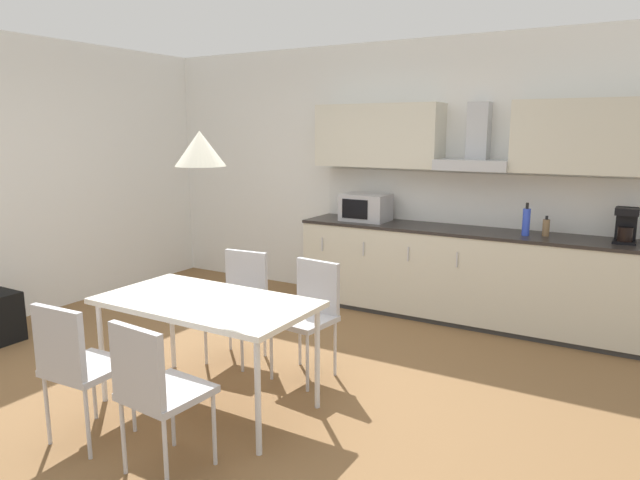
{
  "coord_description": "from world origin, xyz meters",
  "views": [
    {
      "loc": [
        2.5,
        -3.06,
        1.83
      ],
      "look_at": [
        0.31,
        0.67,
        1.0
      ],
      "focal_mm": 32.0,
      "sensor_mm": 36.0,
      "label": 1
    }
  ],
  "objects_px": {
    "chair_near_right": "(154,384)",
    "pendant_lamp": "(200,149)",
    "microwave": "(366,207)",
    "chair_near_left": "(75,359)",
    "chair_far_right": "(310,307)",
    "coffee_maker": "(626,225)",
    "bottle_brown": "(546,227)",
    "bottle_blue": "(526,222)",
    "dining_table": "(206,307)",
    "chair_far_left": "(240,294)"
  },
  "relations": [
    {
      "from": "microwave",
      "to": "chair_near_left",
      "type": "relative_size",
      "value": 0.55
    },
    {
      "from": "chair_far_left",
      "to": "microwave",
      "type": "bearing_deg",
      "value": 82.96
    },
    {
      "from": "bottle_brown",
      "to": "chair_near_right",
      "type": "xyz_separation_m",
      "value": [
        -1.36,
        -3.39,
        -0.45
      ]
    },
    {
      "from": "bottle_brown",
      "to": "microwave",
      "type": "bearing_deg",
      "value": -179.33
    },
    {
      "from": "microwave",
      "to": "chair_far_right",
      "type": "relative_size",
      "value": 0.55
    },
    {
      "from": "dining_table",
      "to": "chair_near_left",
      "type": "distance_m",
      "value": 0.85
    },
    {
      "from": "chair_near_right",
      "to": "pendant_lamp",
      "type": "height_order",
      "value": "pendant_lamp"
    },
    {
      "from": "chair_near_right",
      "to": "pendant_lamp",
      "type": "bearing_deg",
      "value": 112.36
    },
    {
      "from": "chair_near_left",
      "to": "pendant_lamp",
      "type": "xyz_separation_m",
      "value": [
        0.32,
        0.77,
        1.19
      ]
    },
    {
      "from": "coffee_maker",
      "to": "chair_far_left",
      "type": "bearing_deg",
      "value": -144.79
    },
    {
      "from": "chair_near_right",
      "to": "chair_far_left",
      "type": "distance_m",
      "value": 1.67
    },
    {
      "from": "chair_near_left",
      "to": "microwave",
      "type": "bearing_deg",
      "value": 86.35
    },
    {
      "from": "microwave",
      "to": "pendant_lamp",
      "type": "relative_size",
      "value": 1.5
    },
    {
      "from": "chair_far_right",
      "to": "pendant_lamp",
      "type": "relative_size",
      "value": 2.72
    },
    {
      "from": "microwave",
      "to": "bottle_brown",
      "type": "bearing_deg",
      "value": 0.67
    },
    {
      "from": "chair_far_left",
      "to": "pendant_lamp",
      "type": "height_order",
      "value": "pendant_lamp"
    },
    {
      "from": "coffee_maker",
      "to": "chair_far_right",
      "type": "height_order",
      "value": "coffee_maker"
    },
    {
      "from": "chair_far_right",
      "to": "pendant_lamp",
      "type": "height_order",
      "value": "pendant_lamp"
    },
    {
      "from": "bottle_blue",
      "to": "chair_near_left",
      "type": "relative_size",
      "value": 0.34
    },
    {
      "from": "microwave",
      "to": "chair_far_right",
      "type": "distance_m",
      "value": 1.95
    },
    {
      "from": "bottle_blue",
      "to": "dining_table",
      "type": "xyz_separation_m",
      "value": [
        -1.51,
        -2.56,
        -0.34
      ]
    },
    {
      "from": "chair_near_right",
      "to": "chair_near_left",
      "type": "distance_m",
      "value": 0.64
    },
    {
      "from": "coffee_maker",
      "to": "bottle_brown",
      "type": "xyz_separation_m",
      "value": [
        -0.63,
        -0.01,
        -0.07
      ]
    },
    {
      "from": "bottle_blue",
      "to": "chair_far_left",
      "type": "bearing_deg",
      "value": -135.91
    },
    {
      "from": "coffee_maker",
      "to": "chair_far_left",
      "type": "distance_m",
      "value": 3.26
    },
    {
      "from": "bottle_brown",
      "to": "chair_far_left",
      "type": "distance_m",
      "value": 2.77
    },
    {
      "from": "bottle_brown",
      "to": "chair_far_right",
      "type": "height_order",
      "value": "bottle_brown"
    },
    {
      "from": "microwave",
      "to": "chair_near_right",
      "type": "relative_size",
      "value": 0.55
    },
    {
      "from": "bottle_brown",
      "to": "coffee_maker",
      "type": "bearing_deg",
      "value": 0.5
    },
    {
      "from": "dining_table",
      "to": "chair_near_left",
      "type": "xyz_separation_m",
      "value": [
        -0.32,
        -0.77,
        -0.16
      ]
    },
    {
      "from": "bottle_blue",
      "to": "pendant_lamp",
      "type": "distance_m",
      "value": 3.05
    },
    {
      "from": "bottle_blue",
      "to": "microwave",
      "type": "bearing_deg",
      "value": 178.43
    },
    {
      "from": "microwave",
      "to": "dining_table",
      "type": "distance_m",
      "value": 2.63
    },
    {
      "from": "coffee_maker",
      "to": "bottle_brown",
      "type": "bearing_deg",
      "value": -179.5
    },
    {
      "from": "microwave",
      "to": "chair_near_right",
      "type": "distance_m",
      "value": 3.43
    },
    {
      "from": "bottle_brown",
      "to": "chair_near_left",
      "type": "relative_size",
      "value": 0.21
    },
    {
      "from": "bottle_blue",
      "to": "coffee_maker",
      "type": "bearing_deg",
      "value": 5.13
    },
    {
      "from": "chair_far_right",
      "to": "bottle_blue",
      "type": "bearing_deg",
      "value": 56.49
    },
    {
      "from": "coffee_maker",
      "to": "bottle_blue",
      "type": "xyz_separation_m",
      "value": [
        -0.79,
        -0.07,
        -0.02
      ]
    },
    {
      "from": "chair_far_right",
      "to": "bottle_brown",
      "type": "bearing_deg",
      "value": 54.04
    },
    {
      "from": "chair_near_right",
      "to": "chair_far_right",
      "type": "height_order",
      "value": "same"
    },
    {
      "from": "bottle_brown",
      "to": "dining_table",
      "type": "bearing_deg",
      "value": -122.58
    },
    {
      "from": "dining_table",
      "to": "chair_near_right",
      "type": "relative_size",
      "value": 1.65
    },
    {
      "from": "microwave",
      "to": "pendant_lamp",
      "type": "xyz_separation_m",
      "value": [
        0.1,
        -2.6,
        0.68
      ]
    },
    {
      "from": "bottle_blue",
      "to": "dining_table",
      "type": "relative_size",
      "value": 0.21
    },
    {
      "from": "bottle_blue",
      "to": "chair_far_left",
      "type": "relative_size",
      "value": 0.34
    },
    {
      "from": "bottle_brown",
      "to": "chair_near_left",
      "type": "height_order",
      "value": "bottle_brown"
    },
    {
      "from": "coffee_maker",
      "to": "chair_near_left",
      "type": "bearing_deg",
      "value": -127.65
    },
    {
      "from": "chair_near_left",
      "to": "chair_far_right",
      "type": "bearing_deg",
      "value": 67.1
    },
    {
      "from": "chair_far_right",
      "to": "dining_table",
      "type": "bearing_deg",
      "value": -113.31
    }
  ]
}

